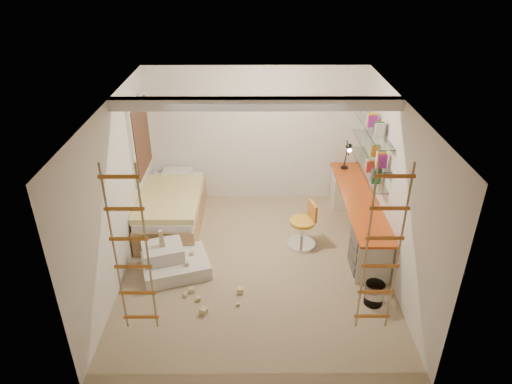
{
  "coord_description": "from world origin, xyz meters",
  "views": [
    {
      "loc": [
        -0.03,
        -5.75,
        4.41
      ],
      "look_at": [
        0.0,
        0.3,
        1.15
      ],
      "focal_mm": 32.0,
      "sensor_mm": 36.0,
      "label": 1
    }
  ],
  "objects_px": {
    "swivel_chair": "(303,230)",
    "play_platform": "(172,261)",
    "desk": "(357,215)",
    "bed": "(172,208)"
  },
  "relations": [
    {
      "from": "play_platform",
      "to": "desk",
      "type": "bearing_deg",
      "value": 18.02
    },
    {
      "from": "desk",
      "to": "play_platform",
      "type": "xyz_separation_m",
      "value": [
        -3.0,
        -0.98,
        -0.23
      ]
    },
    {
      "from": "bed",
      "to": "play_platform",
      "type": "xyz_separation_m",
      "value": [
        0.19,
        -1.34,
        -0.16
      ]
    },
    {
      "from": "bed",
      "to": "swivel_chair",
      "type": "distance_m",
      "value": 2.36
    },
    {
      "from": "desk",
      "to": "swivel_chair",
      "type": "xyz_separation_m",
      "value": [
        -0.94,
        -0.31,
        -0.11
      ]
    },
    {
      "from": "desk",
      "to": "play_platform",
      "type": "distance_m",
      "value": 3.17
    },
    {
      "from": "play_platform",
      "to": "bed",
      "type": "bearing_deg",
      "value": 98.24
    },
    {
      "from": "swivel_chair",
      "to": "play_platform",
      "type": "relative_size",
      "value": 0.69
    },
    {
      "from": "swivel_chair",
      "to": "play_platform",
      "type": "distance_m",
      "value": 2.17
    },
    {
      "from": "bed",
      "to": "swivel_chair",
      "type": "relative_size",
      "value": 2.51
    }
  ]
}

